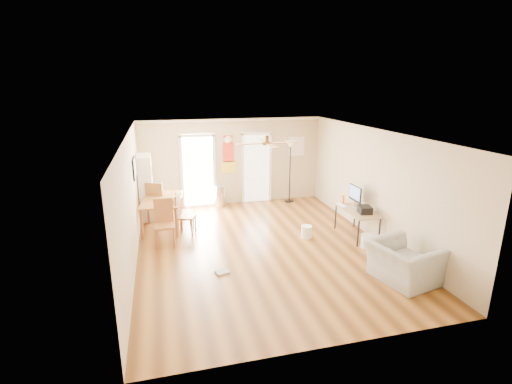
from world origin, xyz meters
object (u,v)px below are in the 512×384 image
object	(u,v)px
computer_desk	(356,223)
torchiere_lamp	(290,172)
dining_chair_right_b	(186,215)
printer	(365,210)
dining_chair_right_a	(185,210)
trash_can	(220,196)
dining_chair_near	(164,224)
dining_table	(163,213)
armchair	(403,262)
dining_chair_far	(157,201)
bookshelf	(146,187)
wastebasket_a	(307,232)
wastebasket_b	(367,241)

from	to	relation	value
computer_desk	torchiere_lamp	bearing A→B (deg)	101.91
dining_chair_right_b	printer	xyz separation A→B (m)	(4.05, -1.41, 0.25)
dining_chair_right_a	trash_can	bearing A→B (deg)	-46.79
dining_chair_right_b	computer_desk	size ratio (longest dim) A/B	0.81
dining_chair_near	printer	size ratio (longest dim) A/B	3.25
dining_table	armchair	xyz separation A→B (m)	(4.30, -3.95, -0.01)
dining_chair_right_a	torchiere_lamp	world-z (taller)	torchiere_lamp
dining_table	trash_can	world-z (taller)	dining_table
dining_chair_right_b	dining_chair_right_a	bearing A→B (deg)	19.51
dining_chair_near	dining_chair_far	world-z (taller)	dining_chair_far
bookshelf	torchiere_lamp	distance (m)	4.32
trash_can	wastebasket_a	size ratio (longest dim) A/B	2.15
bookshelf	dining_table	world-z (taller)	bookshelf
dining_chair_right_a	dining_chair_near	distance (m)	1.14
dining_table	torchiere_lamp	bearing A→B (deg)	18.60
torchiere_lamp	dining_chair_near	bearing A→B (deg)	-147.30
dining_chair_right_b	printer	world-z (taller)	dining_chair_right_b
dining_chair_right_a	wastebasket_a	xyz separation A→B (m)	(2.78, -1.39, -0.32)
dining_table	dining_chair_far	xyz separation A→B (m)	(-0.13, 0.53, 0.16)
dining_chair_near	computer_desk	bearing A→B (deg)	-6.67
dining_chair_near	wastebasket_a	bearing A→B (deg)	-5.97
torchiere_lamp	dining_table	bearing A→B (deg)	-161.40
torchiere_lamp	printer	size ratio (longest dim) A/B	5.83
printer	wastebasket_a	size ratio (longest dim) A/B	1.08
dining_chair_far	torchiere_lamp	distance (m)	4.12
dining_chair_right_a	wastebasket_a	size ratio (longest dim) A/B	3.10
dining_chair_right_a	printer	distance (m)	4.45
wastebasket_b	wastebasket_a	bearing A→B (deg)	142.05
dining_chair_near	trash_can	bearing A→B (deg)	56.98
dining_chair_far	computer_desk	bearing A→B (deg)	171.58
wastebasket_a	dining_chair_right_b	bearing A→B (deg)	160.50
trash_can	armchair	distance (m)	5.89
wastebasket_a	armchair	world-z (taller)	armchair
dining_chair_right_a	dining_chair_near	world-z (taller)	dining_chair_near
bookshelf	wastebasket_a	xyz separation A→B (m)	(3.74, -2.38, -0.73)
dining_chair_right_b	wastebasket_a	world-z (taller)	dining_chair_right_b
bookshelf	dining_chair_right_b	bearing A→B (deg)	-71.67
dining_chair_right_b	torchiere_lamp	xyz separation A→B (m)	(3.34, 1.89, 0.46)
dining_chair_far	armchair	world-z (taller)	dining_chair_far
dining_table	computer_desk	size ratio (longest dim) A/B	1.25
dining_chair_right_a	computer_desk	size ratio (longest dim) A/B	0.76
dining_chair_near	bookshelf	bearing A→B (deg)	102.59
computer_desk	trash_can	bearing A→B (deg)	132.68
dining_chair_far	wastebasket_a	world-z (taller)	dining_chair_far
trash_can	armchair	world-z (taller)	armchair
dining_chair_right_a	wastebasket_b	bearing A→B (deg)	-129.72
dining_table	dining_chair_right_b	xyz separation A→B (m)	(0.55, -0.58, 0.11)
computer_desk	dining_chair_right_b	bearing A→B (deg)	163.49
trash_can	printer	size ratio (longest dim) A/B	1.99
dining_chair_right_a	dining_chair_right_b	xyz separation A→B (m)	(0.00, -0.41, 0.03)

